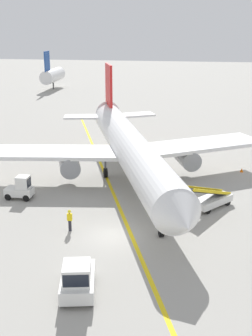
{
  "coord_description": "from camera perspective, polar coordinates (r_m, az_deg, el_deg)",
  "views": [
    {
      "loc": [
        5.41,
        -28.39,
        14.96
      ],
      "look_at": [
        -0.34,
        8.34,
        2.5
      ],
      "focal_mm": 46.87,
      "sensor_mm": 36.0,
      "label": 1
    }
  ],
  "objects": [
    {
      "name": "distant_aircraft_far_left",
      "position": [
        104.47,
        -9.53,
        11.83
      ],
      "size": [
        3.0,
        10.1,
        8.8
      ],
      "color": "silver",
      "rests_on": "ground"
    },
    {
      "name": "belt_loader_forward_hold",
      "position": [
        37.65,
        11.05,
        -3.96
      ],
      "size": [
        4.19,
        4.62,
        2.59
      ],
      "color": "silver",
      "rests_on": "ground"
    },
    {
      "name": "pushback_tug",
      "position": [
        25.95,
        -6.32,
        -14.15
      ],
      "size": [
        2.58,
        3.91,
        2.2
      ],
      "color": "silver",
      "rests_on": "ground"
    },
    {
      "name": "taxi_line_yellow",
      "position": [
        37.03,
        -0.8,
        -5.29
      ],
      "size": [
        26.96,
        75.52,
        0.01
      ],
      "primitive_type": "cube",
      "rotation": [
        0.0,
        0.0,
        0.34
      ],
      "color": "yellow",
      "rests_on": "ground"
    },
    {
      "name": "ground_plane",
      "position": [
        32.54,
        -1.7,
        -8.85
      ],
      "size": [
        300.0,
        300.0,
        0.0
      ],
      "primitive_type": "plane",
      "color": "#9E9B93"
    },
    {
      "name": "baggage_tug_near_wing",
      "position": [
        39.85,
        -13.53,
        -2.63
      ],
      "size": [
        2.4,
        1.33,
        2.1
      ],
      "color": "silver",
      "rests_on": "ground"
    },
    {
      "name": "airliner",
      "position": [
        42.28,
        0.49,
        2.69
      ],
      "size": [
        27.55,
        34.25,
        10.1
      ],
      "color": "white",
      "rests_on": "ground"
    },
    {
      "name": "ground_crew_marshaller",
      "position": [
        33.19,
        -7.33,
        -6.67
      ],
      "size": [
        0.36,
        0.24,
        1.7
      ],
      "color": "#26262D",
      "rests_on": "ground"
    },
    {
      "name": "safety_cone_nose_right",
      "position": [
        47.33,
        14.81,
        -0.26
      ],
      "size": [
        0.36,
        0.36,
        0.44
      ],
      "primitive_type": "cone",
      "color": "orange",
      "rests_on": "ground"
    }
  ]
}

